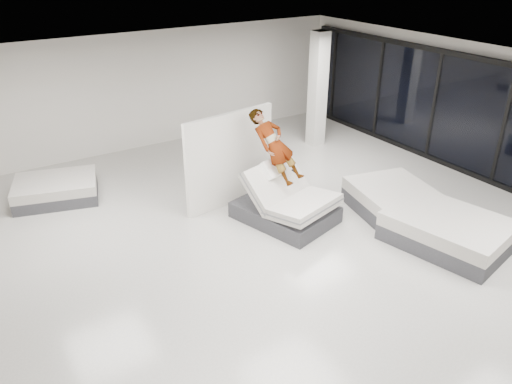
% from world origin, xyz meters
% --- Properties ---
extents(room, '(14.00, 14.04, 3.20)m').
position_xyz_m(room, '(0.00, 0.00, 1.60)').
color(room, beige).
rests_on(room, ground).
extents(hero_bed, '(1.92, 2.26, 1.29)m').
position_xyz_m(hero_bed, '(0.64, 1.25, 0.38)').
color(hero_bed, '#393A3E').
rests_on(hero_bed, floor).
extents(person, '(1.02, 1.73, 1.26)m').
position_xyz_m(person, '(0.55, 1.58, 1.26)').
color(person, slate).
rests_on(person, hero_bed).
extents(remote, '(0.09, 0.15, 0.08)m').
position_xyz_m(remote, '(0.85, 1.30, 1.06)').
color(remote, black).
rests_on(remote, person).
extents(divider_panel, '(2.30, 0.42, 2.09)m').
position_xyz_m(divider_panel, '(0.07, 2.61, 1.05)').
color(divider_panel, white).
rests_on(divider_panel, floor).
extents(flat_bed_right_far, '(1.98, 2.37, 0.57)m').
position_xyz_m(flat_bed_right_far, '(2.78, 0.17, 0.29)').
color(flat_bed_right_far, '#393A3E').
rests_on(flat_bed_right_far, floor).
extents(flat_bed_right_near, '(2.04, 2.45, 0.59)m').
position_xyz_m(flat_bed_right_near, '(2.70, -1.19, 0.30)').
color(flat_bed_right_near, '#393A3E').
rests_on(flat_bed_right_near, floor).
extents(flat_bed_left_far, '(2.07, 1.76, 0.49)m').
position_xyz_m(flat_bed_left_far, '(-3.23, 4.87, 0.24)').
color(flat_bed_left_far, '#393A3E').
rests_on(flat_bed_left_far, floor).
extents(column, '(0.40, 0.40, 3.20)m').
position_xyz_m(column, '(4.00, 4.50, 1.60)').
color(column, silver).
rests_on(column, floor).
extents(storefront_glazing, '(0.12, 13.40, 2.92)m').
position_xyz_m(storefront_glazing, '(5.90, 0.00, 1.45)').
color(storefront_glazing, '#1F2334').
rests_on(storefront_glazing, floor).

